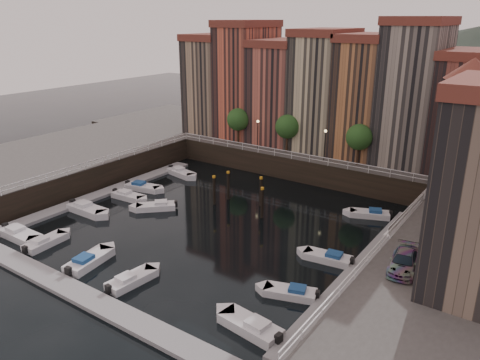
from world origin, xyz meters
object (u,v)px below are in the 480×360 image
Objects in this scene: boat_left_0 at (19,235)px; gangway at (411,211)px; mooring_pilings at (241,193)px; car_a at (457,210)px; corner_tower at (464,126)px; car_b at (445,225)px; boat_left_2 at (128,196)px; car_c at (404,262)px; boat_left_1 at (87,209)px.

gangway is at bearing 37.75° from boat_left_0.
car_a is (21.91, 2.99, 2.13)m from mooring_pilings.
corner_tower reaches higher than car_b.
mooring_pilings reaches higher than boat_left_2.
mooring_pilings is 1.51× the size of car_b.
car_b reaches higher than boat_left_0.
gangway is at bearing 16.68° from boat_left_2.
gangway is 7.50m from car_b.
car_b is (34.76, 18.10, 3.36)m from boat_left_0.
gangway is 1.84× the size of car_c.
car_b is at bearing -104.50° from car_a.
boat_left_2 is at bearing -155.03° from corner_tower.
boat_left_0 is at bearing -135.23° from car_b.
gangway is 18.15m from mooring_pilings.
mooring_pilings is 1.53× the size of car_c.
gangway reaches higher than boat_left_1.
boat_left_2 is 0.99× the size of car_a.
boat_left_2 is (-12.35, -5.71, -1.30)m from mooring_pilings.
mooring_pilings is 22.21m from car_a.
boat_left_0 is 39.34m from car_b.
car_b is (4.25, -5.90, 1.84)m from gangway.
car_a is at bearing 22.35° from boat_left_1.
car_c reaches higher than gangway.
gangway is 1.81× the size of car_a.
car_a reaches higher than mooring_pilings.
car_b reaches higher than car_c.
boat_left_1 is (0.17, 7.80, 0.01)m from boat_left_0.
car_c is (33.78, 9.80, 3.26)m from boat_left_0.
boat_left_1 is 37.73m from car_a.
mooring_pilings reaches higher than boat_left_1.
gangway reaches higher than boat_left_0.
car_b is at bearing -82.62° from corner_tower.
gangway is at bearing 144.28° from car_a.
gangway is 31.71m from boat_left_2.
car_b is at bearing -54.25° from gangway.
corner_tower is at bearing 114.64° from car_b.
gangway is at bearing 28.30° from boat_left_1.
car_c is (-0.99, -8.30, -0.10)m from car_b.
boat_left_1 reaches higher than boat_left_2.
boat_left_1 is 1.15× the size of boat_left_2.
mooring_pilings is 1.51× the size of boat_left_2.
boat_left_0 is 0.98× the size of boat_left_1.
boat_left_0 is (-33.42, -28.50, -9.80)m from corner_tower.
gangway is 5.25m from car_a.
corner_tower is 37.39m from boat_left_2.
boat_left_2 is (-32.70, -15.23, -9.84)m from corner_tower.
gangway reaches higher than boat_left_2.
car_a reaches higher than boat_left_0.
car_a reaches higher than car_c.
car_c is (33.06, -3.47, 3.31)m from boat_left_2.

